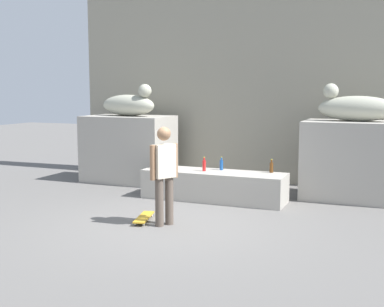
{
  "coord_description": "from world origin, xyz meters",
  "views": [
    {
      "loc": [
        3.5,
        -7.64,
        2.29
      ],
      "look_at": [
        -0.04,
        0.9,
        1.1
      ],
      "focal_mm": 46.98,
      "sensor_mm": 36.0,
      "label": 1
    }
  ],
  "objects_px": {
    "statue_reclining_right": "(356,107)",
    "bottle_orange": "(156,163)",
    "skater": "(164,171)",
    "skateboard": "(144,217)",
    "statue_reclining_left": "(129,104)",
    "bottle_blue": "(221,165)",
    "bottle_brown": "(271,167)",
    "bottle_red": "(204,165)"
  },
  "relations": [
    {
      "from": "statue_reclining_left",
      "to": "bottle_orange",
      "type": "height_order",
      "value": "statue_reclining_left"
    },
    {
      "from": "skateboard",
      "to": "bottle_blue",
      "type": "xyz_separation_m",
      "value": [
        0.64,
        2.27,
        0.65
      ]
    },
    {
      "from": "statue_reclining_right",
      "to": "bottle_blue",
      "type": "distance_m",
      "value": 2.99
    },
    {
      "from": "skateboard",
      "to": "bottle_red",
      "type": "xyz_separation_m",
      "value": [
        0.35,
        2.0,
        0.66
      ]
    },
    {
      "from": "statue_reclining_left",
      "to": "bottle_blue",
      "type": "bearing_deg",
      "value": -6.47
    },
    {
      "from": "statue_reclining_left",
      "to": "skateboard",
      "type": "bearing_deg",
      "value": -44.14
    },
    {
      "from": "skater",
      "to": "statue_reclining_left",
      "type": "bearing_deg",
      "value": 68.35
    },
    {
      "from": "bottle_orange",
      "to": "statue_reclining_left",
      "type": "bearing_deg",
      "value": 137.16
    },
    {
      "from": "statue_reclining_right",
      "to": "bottle_orange",
      "type": "bearing_deg",
      "value": 22.45
    },
    {
      "from": "skater",
      "to": "bottle_blue",
      "type": "distance_m",
      "value": 2.4
    },
    {
      "from": "statue_reclining_left",
      "to": "statue_reclining_right",
      "type": "distance_m",
      "value": 5.3
    },
    {
      "from": "statue_reclining_left",
      "to": "skateboard",
      "type": "height_order",
      "value": "statue_reclining_left"
    },
    {
      "from": "statue_reclining_right",
      "to": "bottle_red",
      "type": "bearing_deg",
      "value": 28.17
    },
    {
      "from": "skater",
      "to": "bottle_blue",
      "type": "bearing_deg",
      "value": 26.57
    },
    {
      "from": "bottle_brown",
      "to": "skateboard",
      "type": "bearing_deg",
      "value": -125.71
    },
    {
      "from": "bottle_brown",
      "to": "bottle_orange",
      "type": "relative_size",
      "value": 1.01
    },
    {
      "from": "skater",
      "to": "bottle_blue",
      "type": "xyz_separation_m",
      "value": [
        0.18,
        2.38,
        -0.21
      ]
    },
    {
      "from": "statue_reclining_left",
      "to": "bottle_brown",
      "type": "bearing_deg",
      "value": -0.32
    },
    {
      "from": "skater",
      "to": "bottle_blue",
      "type": "height_order",
      "value": "skater"
    },
    {
      "from": "skateboard",
      "to": "bottle_orange",
      "type": "xyz_separation_m",
      "value": [
        -0.75,
        1.98,
        0.65
      ]
    },
    {
      "from": "skater",
      "to": "bottle_brown",
      "type": "height_order",
      "value": "skater"
    },
    {
      "from": "bottle_blue",
      "to": "statue_reclining_left",
      "type": "bearing_deg",
      "value": 160.69
    },
    {
      "from": "statue_reclining_right",
      "to": "skater",
      "type": "bearing_deg",
      "value": 55.33
    },
    {
      "from": "skateboard",
      "to": "bottle_orange",
      "type": "height_order",
      "value": "bottle_orange"
    },
    {
      "from": "bottle_blue",
      "to": "bottle_orange",
      "type": "relative_size",
      "value": 1.03
    },
    {
      "from": "skater",
      "to": "bottle_brown",
      "type": "relative_size",
      "value": 6.04
    },
    {
      "from": "statue_reclining_left",
      "to": "bottle_red",
      "type": "height_order",
      "value": "statue_reclining_left"
    },
    {
      "from": "skateboard",
      "to": "bottle_blue",
      "type": "relative_size",
      "value": 2.93
    },
    {
      "from": "skater",
      "to": "skateboard",
      "type": "relative_size",
      "value": 2.03
    },
    {
      "from": "bottle_red",
      "to": "bottle_brown",
      "type": "height_order",
      "value": "bottle_red"
    },
    {
      "from": "statue_reclining_left",
      "to": "skateboard",
      "type": "distance_m",
      "value": 4.27
    },
    {
      "from": "statue_reclining_right",
      "to": "bottle_orange",
      "type": "height_order",
      "value": "statue_reclining_right"
    },
    {
      "from": "statue_reclining_right",
      "to": "skater",
      "type": "relative_size",
      "value": 0.98
    },
    {
      "from": "bottle_brown",
      "to": "statue_reclining_right",
      "type": "bearing_deg",
      "value": 30.58
    },
    {
      "from": "statue_reclining_left",
      "to": "bottle_red",
      "type": "bearing_deg",
      "value": -13.74
    },
    {
      "from": "statue_reclining_right",
      "to": "skateboard",
      "type": "height_order",
      "value": "statue_reclining_right"
    },
    {
      "from": "statue_reclining_left",
      "to": "bottle_red",
      "type": "xyz_separation_m",
      "value": [
        2.45,
        -1.23,
        -1.19
      ]
    },
    {
      "from": "bottle_orange",
      "to": "skateboard",
      "type": "bearing_deg",
      "value": -69.27
    },
    {
      "from": "statue_reclining_left",
      "to": "skater",
      "type": "height_order",
      "value": "statue_reclining_left"
    },
    {
      "from": "statue_reclining_left",
      "to": "statue_reclining_right",
      "type": "xyz_separation_m",
      "value": [
        5.3,
        0.01,
        0.0
      ]
    },
    {
      "from": "bottle_red",
      "to": "bottle_brown",
      "type": "distance_m",
      "value": 1.38
    },
    {
      "from": "bottle_blue",
      "to": "bottle_orange",
      "type": "xyz_separation_m",
      "value": [
        -1.38,
        -0.29,
        -0.0
      ]
    }
  ]
}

